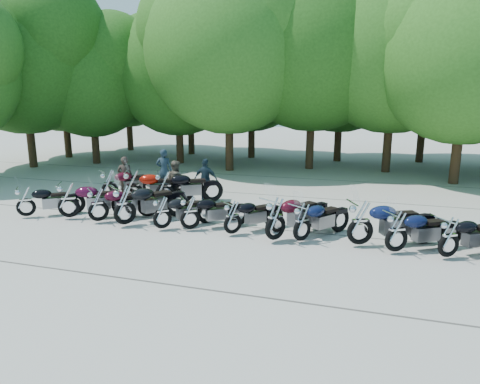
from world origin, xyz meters
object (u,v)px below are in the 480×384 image
(motorcycle_0, at_px, (25,200))
(motorcycle_5, at_px, (190,212))
(motorcycle_15, at_px, (165,186))
(motorcycle_14, at_px, (133,185))
(rider_0, at_px, (125,177))
(motorcycle_11, at_px, (449,236))
(motorcycle_7, at_px, (276,217))
(motorcycle_8, at_px, (302,221))
(motorcycle_4, at_px, (162,212))
(motorcycle_13, at_px, (109,183))
(motorcycle_6, at_px, (233,216))
(rider_1, at_px, (176,181))
(motorcycle_2, at_px, (98,204))
(rider_2, at_px, (206,179))
(motorcycle_3, at_px, (125,204))
(motorcycle_10, at_px, (397,230))
(motorcycle_1, at_px, (68,199))
(motorcycle_9, at_px, (361,221))
(rider_3, at_px, (164,171))

(motorcycle_0, xyz_separation_m, motorcycle_5, (5.80, 0.30, 0.00))
(motorcycle_0, relative_size, motorcycle_15, 0.84)
(motorcycle_14, xyz_separation_m, rider_0, (-0.87, 0.88, 0.11))
(motorcycle_11, bearing_deg, motorcycle_5, 52.94)
(motorcycle_7, height_order, motorcycle_8, motorcycle_7)
(motorcycle_4, bearing_deg, rider_0, -4.39)
(motorcycle_13, bearing_deg, motorcycle_6, -167.01)
(rider_1, bearing_deg, motorcycle_2, 86.42)
(motorcycle_13, xyz_separation_m, rider_1, (2.49, 0.68, 0.12))
(motorcycle_5, xyz_separation_m, motorcycle_6, (1.36, -0.06, -0.01))
(motorcycle_8, bearing_deg, rider_2, -6.24)
(motorcycle_5, height_order, rider_1, rider_1)
(motorcycle_7, bearing_deg, motorcycle_3, 33.20)
(motorcycle_2, relative_size, motorcycle_3, 0.88)
(motorcycle_8, relative_size, rider_1, 1.41)
(motorcycle_5, xyz_separation_m, motorcycle_10, (5.84, -0.25, 0.04))
(motorcycle_1, xyz_separation_m, motorcycle_15, (2.13, 2.70, 0.01))
(rider_0, bearing_deg, motorcycle_5, 120.76)
(motorcycle_1, xyz_separation_m, motorcycle_4, (3.48, -0.17, -0.11))
(motorcycle_8, xyz_separation_m, motorcycle_11, (3.67, -0.17, -0.02))
(motorcycle_0, distance_m, motorcycle_6, 7.16)
(motorcycle_13, relative_size, rider_1, 1.51)
(motorcycle_13, relative_size, rider_2, 1.47)
(motorcycle_0, height_order, motorcycle_9, motorcycle_9)
(motorcycle_1, xyz_separation_m, motorcycle_14, (0.96, 2.44, 0.02))
(motorcycle_9, xyz_separation_m, motorcycle_15, (-7.11, 2.65, -0.01))
(motorcycle_10, bearing_deg, rider_2, 27.60)
(motorcycle_4, bearing_deg, motorcycle_11, -139.15)
(rider_2, bearing_deg, motorcycle_11, 154.54)
(motorcycle_3, bearing_deg, motorcycle_0, 35.78)
(motorcycle_9, distance_m, motorcycle_14, 8.61)
(motorcycle_1, height_order, motorcycle_8, motorcycle_1)
(motorcycle_6, height_order, motorcycle_15, motorcycle_15)
(motorcycle_13, distance_m, rider_0, 0.74)
(motorcycle_10, relative_size, motorcycle_15, 0.90)
(motorcycle_7, xyz_separation_m, motorcycle_13, (-7.20, 2.89, -0.04))
(motorcycle_6, relative_size, motorcycle_8, 0.93)
(motorcycle_6, bearing_deg, motorcycle_14, 12.82)
(motorcycle_6, bearing_deg, rider_3, -5.46)
(motorcycle_5, distance_m, motorcycle_11, 7.06)
(rider_3, bearing_deg, motorcycle_11, 138.93)
(motorcycle_3, bearing_deg, motorcycle_11, -146.25)
(motorcycle_3, distance_m, motorcycle_4, 1.29)
(motorcycle_1, relative_size, rider_2, 1.50)
(motorcycle_1, xyz_separation_m, rider_0, (0.09, 3.31, 0.14))
(motorcycle_1, xyz_separation_m, motorcycle_7, (6.98, -0.23, 0.02))
(motorcycle_10, bearing_deg, rider_1, 33.98)
(motorcycle_2, height_order, motorcycle_14, motorcycle_14)
(motorcycle_0, relative_size, motorcycle_2, 0.93)
(motorcycle_5, distance_m, motorcycle_13, 5.24)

